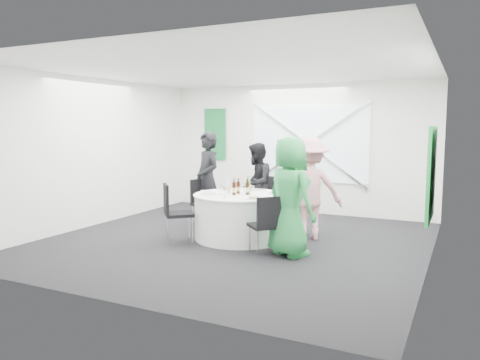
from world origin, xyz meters
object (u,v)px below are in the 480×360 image
at_px(chair_front_right, 266,221).
at_px(chair_back_left, 203,199).
at_px(chair_back_right, 298,204).
at_px(chair_front_left, 174,208).
at_px(person_man_back_left, 208,179).
at_px(person_woman_green, 290,197).
at_px(clear_water_bottle, 229,187).
at_px(banquet_table, 240,216).
at_px(chair_back, 264,197).
at_px(green_water_bottle, 248,187).
at_px(person_woman_pink, 310,189).
at_px(person_man_back, 256,183).

bearing_deg(chair_front_right, chair_back_left, -80.98).
xyz_separation_m(chair_back_left, chair_front_right, (1.85, -1.31, -0.01)).
relative_size(chair_back_left, chair_back_right, 0.95).
height_order(chair_back_right, chair_front_left, chair_front_left).
xyz_separation_m(chair_front_right, person_man_back_left, (-1.81, 1.43, 0.37)).
bearing_deg(person_woman_green, clear_water_bottle, 5.17).
bearing_deg(person_man_back_left, chair_back_right, 34.02).
distance_m(chair_front_right, person_man_back_left, 2.34).
distance_m(banquet_table, chair_back, 1.13).
bearing_deg(chair_front_right, green_water_bottle, -96.37).
xyz_separation_m(chair_front_left, person_man_back_left, (-0.16, 1.37, 0.32)).
xyz_separation_m(chair_back_right, chair_front_right, (0.02, -1.48, -0.03)).
relative_size(chair_back_left, person_woman_pink, 0.53).
relative_size(chair_front_right, person_woman_green, 0.51).
xyz_separation_m(chair_back, chair_front_left, (-0.80, -1.86, 0.01)).
distance_m(chair_back_right, chair_front_left, 2.16).
distance_m(person_man_back, clear_water_bottle, 1.29).
xyz_separation_m(banquet_table, chair_back_left, (-1.03, 0.51, 0.15)).
height_order(banquet_table, person_man_back_left, person_man_back_left).
relative_size(chair_back, chair_front_left, 0.98).
bearing_deg(person_woman_green, person_woman_pink, -58.80).
bearing_deg(chair_front_right, person_man_back, -108.04).
relative_size(person_woman_green, clear_water_bottle, 6.08).
distance_m(person_woman_green, green_water_bottle, 1.17).
bearing_deg(green_water_bottle, person_man_back_left, 152.26).
relative_size(chair_back, chair_back_right, 1.00).
relative_size(chair_back_left, clear_water_bottle, 3.13).
distance_m(person_man_back_left, person_man_back, 0.97).
distance_m(banquet_table, person_man_back, 1.33).
distance_m(person_man_back, person_woman_pink, 1.51).
height_order(person_woman_pink, green_water_bottle, person_woman_pink).
height_order(person_woman_green, green_water_bottle, person_woman_green).
distance_m(chair_back, green_water_bottle, 1.13).
relative_size(banquet_table, chair_front_left, 1.61).
height_order(chair_front_left, person_woman_pink, person_woman_pink).
xyz_separation_m(chair_front_left, green_water_bottle, (0.96, 0.79, 0.31)).
xyz_separation_m(chair_back_left, chair_front_left, (0.20, -1.25, 0.04)).
relative_size(chair_back_left, person_man_back, 0.57).
relative_size(chair_back_right, person_man_back_left, 0.53).
xyz_separation_m(chair_back_left, clear_water_bottle, (0.83, -0.55, 0.34)).
distance_m(chair_front_left, person_woman_green, 1.96).
xyz_separation_m(chair_front_left, person_woman_pink, (1.89, 1.24, 0.29)).
distance_m(chair_back, chair_back_right, 0.94).
height_order(chair_back, person_woman_pink, person_woman_pink).
bearing_deg(chair_back, person_woman_green, -58.49).
bearing_deg(chair_front_left, person_woman_green, -127.61).
bearing_deg(chair_front_right, banquet_table, -90.00).
height_order(chair_back_right, person_woman_pink, person_woman_pink).
height_order(chair_back, chair_front_right, chair_back).
height_order(banquet_table, chair_front_left, chair_front_left).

